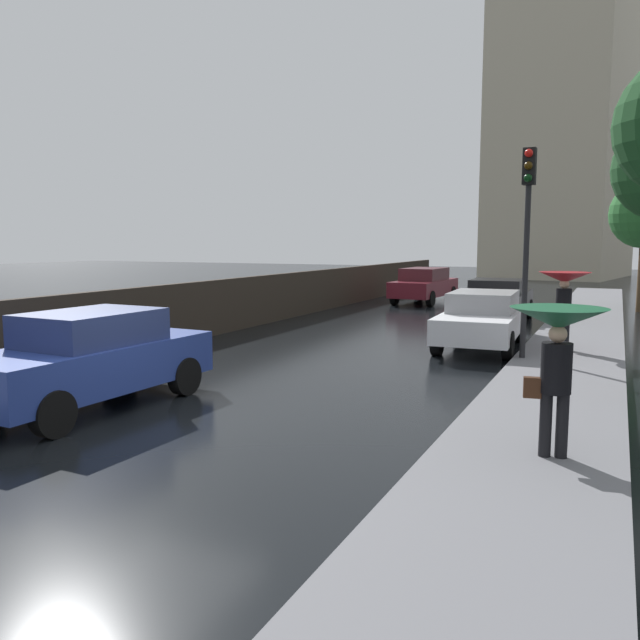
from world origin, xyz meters
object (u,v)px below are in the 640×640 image
Objects in this scene: car_white_near_kerb at (482,319)px; car_black_far_lane at (498,299)px; traffic_light at (527,214)px; pedestrian_with_umbrella_far at (564,286)px; car_maroon_behind_camera at (424,285)px; car_blue_mid_road at (90,358)px; pedestrian_with_umbrella_near at (557,336)px.

car_white_near_kerb is 1.11× the size of car_black_far_lane.
car_white_near_kerb is 1.02× the size of traffic_light.
traffic_light is (1.77, -7.43, 2.45)m from car_black_far_lane.
pedestrian_with_umbrella_far is at bearing -12.74° from car_white_near_kerb.
traffic_light is (5.74, -12.69, 2.40)m from car_maroon_behind_camera.
car_black_far_lane is at bearing 103.38° from traffic_light.
car_maroon_behind_camera is (-0.06, 19.35, -0.01)m from car_blue_mid_road.
car_blue_mid_road reaches higher than car_white_near_kerb.
traffic_light reaches higher than pedestrian_with_umbrella_near.
car_black_far_lane is at bearing 93.16° from car_white_near_kerb.
car_black_far_lane is 8.02m from traffic_light.
pedestrian_with_umbrella_near is at bearing 112.78° from car_maroon_behind_camera.
car_blue_mid_road is 10.37m from pedestrian_with_umbrella_far.
traffic_light reaches higher than car_maroon_behind_camera.
car_white_near_kerb is 1.06× the size of car_blue_mid_road.
pedestrian_with_umbrella_near is (2.41, -8.31, 0.82)m from car_white_near_kerb.
car_blue_mid_road is at bearing -130.52° from traffic_light.
car_blue_mid_road is at bearing 93.05° from car_maroon_behind_camera.
traffic_light reaches higher than car_blue_mid_road.
car_blue_mid_road reaches higher than car_black_far_lane.
traffic_light is (-0.68, -1.48, 1.58)m from pedestrian_with_umbrella_far.
car_white_near_kerb is at bearing -115.33° from car_blue_mid_road.
car_white_near_kerb is 11.77m from car_maroon_behind_camera.
car_blue_mid_road is 2.35× the size of pedestrian_with_umbrella_far.
pedestrian_with_umbrella_far reaches higher than car_blue_mid_road.
car_white_near_kerb is 2.50× the size of pedestrian_with_umbrella_far.
pedestrian_with_umbrella_far is (6.43, -11.21, 0.83)m from car_maroon_behind_camera.
car_maroon_behind_camera is 14.14m from traffic_light.
car_blue_mid_road reaches higher than car_maroon_behind_camera.
car_maroon_behind_camera is 2.56× the size of pedestrian_with_umbrella_far.
car_blue_mid_road is 2.42× the size of pedestrian_with_umbrella_near.
car_black_far_lane is (3.98, -5.26, -0.05)m from car_maroon_behind_camera.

